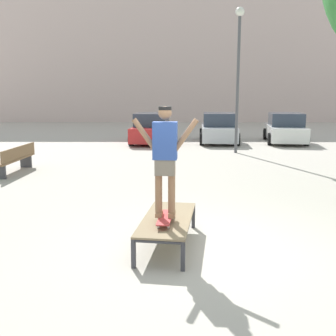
{
  "coord_description": "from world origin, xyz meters",
  "views": [
    {
      "loc": [
        -0.53,
        -6.03,
        2.41
      ],
      "look_at": [
        -0.58,
        1.61,
        1.0
      ],
      "focal_mm": 42.55,
      "sensor_mm": 36.0,
      "label": 1
    }
  ],
  "objects_px": {
    "car_red": "(152,129)",
    "car_white": "(285,129)",
    "skateboard": "(165,218)",
    "skate_box": "(167,221)",
    "park_bench": "(15,159)",
    "light_post": "(238,59)",
    "car_silver": "(219,129)",
    "skater": "(165,154)"
  },
  "relations": [
    {
      "from": "car_red",
      "to": "car_white",
      "type": "xyz_separation_m",
      "value": [
        6.78,
        0.17,
        0.0
      ]
    },
    {
      "from": "skateboard",
      "to": "car_red",
      "type": "height_order",
      "value": "car_red"
    },
    {
      "from": "skate_box",
      "to": "car_red",
      "type": "height_order",
      "value": "car_red"
    },
    {
      "from": "skateboard",
      "to": "park_bench",
      "type": "bearing_deg",
      "value": 127.15
    },
    {
      "from": "skate_box",
      "to": "car_red",
      "type": "relative_size",
      "value": 0.46
    },
    {
      "from": "light_post",
      "to": "car_white",
      "type": "bearing_deg",
      "value": 49.89
    },
    {
      "from": "skateboard",
      "to": "light_post",
      "type": "height_order",
      "value": "light_post"
    },
    {
      "from": "skateboard",
      "to": "park_bench",
      "type": "relative_size",
      "value": 0.34
    },
    {
      "from": "car_silver",
      "to": "park_bench",
      "type": "xyz_separation_m",
      "value": [
        -7.32,
        -8.15,
        -0.24
      ]
    },
    {
      "from": "car_red",
      "to": "skater",
      "type": "bearing_deg",
      "value": -86.56
    },
    {
      "from": "car_silver",
      "to": "park_bench",
      "type": "distance_m",
      "value": 10.96
    },
    {
      "from": "car_silver",
      "to": "car_white",
      "type": "bearing_deg",
      "value": -0.81
    },
    {
      "from": "light_post",
      "to": "park_bench",
      "type": "bearing_deg",
      "value": -149.81
    },
    {
      "from": "car_red",
      "to": "car_silver",
      "type": "relative_size",
      "value": 1.01
    },
    {
      "from": "park_bench",
      "to": "car_white",
      "type": "bearing_deg",
      "value": 37.12
    },
    {
      "from": "car_white",
      "to": "skater",
      "type": "bearing_deg",
      "value": -112.34
    },
    {
      "from": "skate_box",
      "to": "car_red",
      "type": "distance_m",
      "value": 14.04
    },
    {
      "from": "car_silver",
      "to": "park_bench",
      "type": "bearing_deg",
      "value": -131.92
    },
    {
      "from": "skate_box",
      "to": "car_red",
      "type": "bearing_deg",
      "value": 93.63
    },
    {
      "from": "skate_box",
      "to": "skateboard",
      "type": "distance_m",
      "value": 0.27
    },
    {
      "from": "car_red",
      "to": "skate_box",
      "type": "bearing_deg",
      "value": -86.37
    },
    {
      "from": "skate_box",
      "to": "park_bench",
      "type": "height_order",
      "value": "park_bench"
    },
    {
      "from": "skater",
      "to": "car_white",
      "type": "distance_m",
      "value": 15.61
    },
    {
      "from": "park_bench",
      "to": "light_post",
      "type": "relative_size",
      "value": 0.41
    },
    {
      "from": "skateboard",
      "to": "car_silver",
      "type": "relative_size",
      "value": 0.19
    },
    {
      "from": "skateboard",
      "to": "park_bench",
      "type": "height_order",
      "value": "park_bench"
    },
    {
      "from": "skater",
      "to": "car_silver",
      "type": "xyz_separation_m",
      "value": [
        2.54,
        14.46,
        -0.84
      ]
    },
    {
      "from": "car_white",
      "to": "car_silver",
      "type": "bearing_deg",
      "value": 179.19
    },
    {
      "from": "car_red",
      "to": "car_silver",
      "type": "height_order",
      "value": "same"
    },
    {
      "from": "skate_box",
      "to": "car_silver",
      "type": "relative_size",
      "value": 0.46
    },
    {
      "from": "car_white",
      "to": "skate_box",
      "type": "bearing_deg",
      "value": -112.57
    },
    {
      "from": "skateboard",
      "to": "park_bench",
      "type": "xyz_separation_m",
      "value": [
        -4.78,
        6.31,
        -0.09
      ]
    },
    {
      "from": "light_post",
      "to": "skater",
      "type": "bearing_deg",
      "value": -104.75
    },
    {
      "from": "car_red",
      "to": "park_bench",
      "type": "relative_size",
      "value": 1.79
    },
    {
      "from": "park_bench",
      "to": "skater",
      "type": "bearing_deg",
      "value": -52.84
    },
    {
      "from": "car_silver",
      "to": "light_post",
      "type": "xyz_separation_m",
      "value": [
        0.29,
        -3.72,
        3.13
      ]
    },
    {
      "from": "skate_box",
      "to": "skater",
      "type": "relative_size",
      "value": 1.17
    },
    {
      "from": "skater",
      "to": "car_red",
      "type": "xyz_separation_m",
      "value": [
        -0.86,
        14.25,
        -0.84
      ]
    },
    {
      "from": "skateboard",
      "to": "car_silver",
      "type": "height_order",
      "value": "car_silver"
    },
    {
      "from": "skate_box",
      "to": "park_bench",
      "type": "xyz_separation_m",
      "value": [
        -4.81,
        6.07,
        0.03
      ]
    },
    {
      "from": "car_red",
      "to": "car_silver",
      "type": "xyz_separation_m",
      "value": [
        3.39,
        0.22,
        0.0
      ]
    },
    {
      "from": "skate_box",
      "to": "car_white",
      "type": "distance_m",
      "value": 15.36
    }
  ]
}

